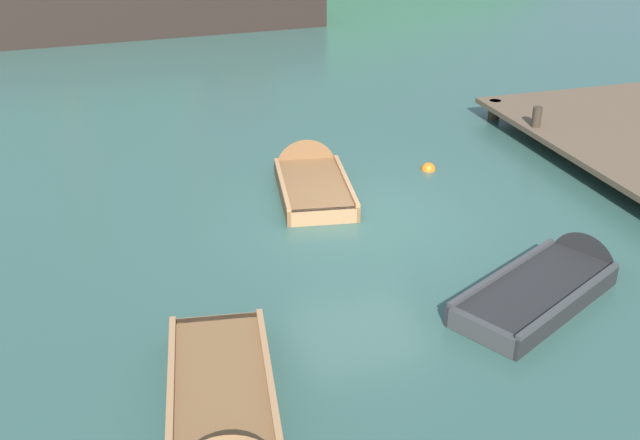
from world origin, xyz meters
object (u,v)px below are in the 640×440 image
Objects in this scene: sailing_ship at (136,12)px; rowboat_far at (556,283)px; rowboat_portside at (310,180)px; buoy_orange at (428,170)px; rowboat_outer_left at (224,428)px.

rowboat_far is (4.51, -20.49, -0.51)m from sailing_ship.
sailing_ship is 15.75m from rowboat_portside.
rowboat_portside reaches higher than buoy_orange.
rowboat_outer_left is at bearing 164.60° from rowboat_portside.
rowboat_portside is at bearing 88.63° from rowboat_far.
rowboat_outer_left is at bearing 84.96° from sailing_ship.
rowboat_far is at bearing -91.34° from buoy_orange.
rowboat_far is 11.71× the size of buoy_orange.
rowboat_portside reaches higher than rowboat_outer_left.
buoy_orange is at bearing -81.76° from rowboat_portside.
buoy_orange is (2.54, -0.01, -0.08)m from rowboat_portside.
rowboat_far reaches higher than buoy_orange.
sailing_ship is 16.30m from buoy_orange.
rowboat_portside is 10.60× the size of buoy_orange.
buoy_orange is (4.62, -15.62, -0.60)m from sailing_ship.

